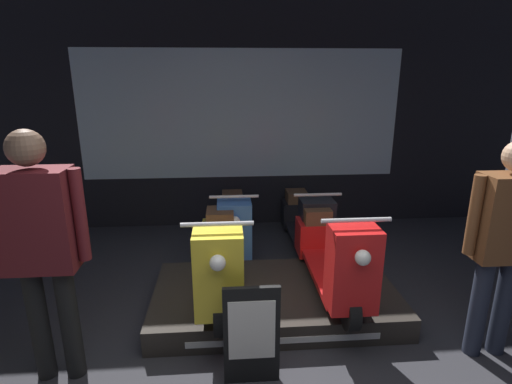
# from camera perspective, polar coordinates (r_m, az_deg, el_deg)

# --- Properties ---
(shop_wall_back) EXTENTS (7.77, 0.09, 3.20)m
(shop_wall_back) POSITION_cam_1_polar(r_m,az_deg,el_deg) (5.48, -2.20, 11.47)
(shop_wall_back) COLOR black
(shop_wall_back) RESTS_ON ground_plane
(display_platform) EXTENTS (2.18, 1.17, 0.22)m
(display_platform) POSITION_cam_1_polar(r_m,az_deg,el_deg) (3.78, 2.74, -14.97)
(display_platform) COLOR #2D2823
(display_platform) RESTS_ON ground_plane
(scooter_display_left) EXTENTS (0.50, 1.63, 0.89)m
(scooter_display_left) POSITION_cam_1_polar(r_m,az_deg,el_deg) (3.51, -5.17, -9.34)
(scooter_display_left) COLOR black
(scooter_display_left) RESTS_ON display_platform
(scooter_display_right) EXTENTS (0.50, 1.63, 0.89)m
(scooter_display_right) POSITION_cam_1_polar(r_m,az_deg,el_deg) (3.62, 10.75, -8.69)
(scooter_display_right) COLOR black
(scooter_display_right) RESTS_ON display_platform
(scooter_backrow_0) EXTENTS (0.50, 1.63, 0.89)m
(scooter_backrow_0) POSITION_cam_1_polar(r_m,az_deg,el_deg) (4.81, -3.23, -4.71)
(scooter_backrow_0) COLOR black
(scooter_backrow_0) RESTS_ON ground_plane
(scooter_backrow_1) EXTENTS (0.50, 1.63, 0.89)m
(scooter_backrow_1) POSITION_cam_1_polar(r_m,az_deg,el_deg) (4.90, 7.06, -4.40)
(scooter_backrow_1) COLOR black
(scooter_backrow_1) RESTS_ON ground_plane
(person_left_browsing) EXTENTS (0.62, 0.26, 1.77)m
(person_left_browsing) POSITION_cam_1_polar(r_m,az_deg,el_deg) (2.96, -28.43, -5.85)
(person_left_browsing) COLOR black
(person_left_browsing) RESTS_ON ground_plane
(person_right_browsing) EXTENTS (0.58, 0.24, 1.66)m
(person_right_browsing) POSITION_cam_1_polar(r_m,az_deg,el_deg) (3.37, 31.95, -5.30)
(person_right_browsing) COLOR #232838
(person_right_browsing) RESTS_ON ground_plane
(price_sign_board) EXTENTS (0.39, 0.04, 0.74)m
(price_sign_board) POSITION_cam_1_polar(r_m,az_deg,el_deg) (2.89, -0.63, -19.78)
(price_sign_board) COLOR black
(price_sign_board) RESTS_ON ground_plane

